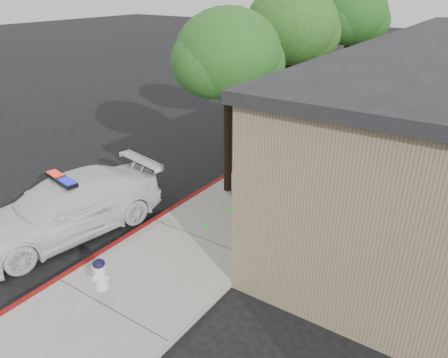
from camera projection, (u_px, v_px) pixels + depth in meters
ground at (152, 224)px, 11.41m from camera, size 120.00×120.00×0.00m
sidewalk at (259, 194)px, 12.82m from camera, size 3.20×60.00×0.15m
red_curb at (218, 182)px, 13.60m from camera, size 0.14×60.00×0.16m
police_car at (66, 207)px, 10.73m from camera, size 2.96×5.32×1.58m
fire_hydrant at (100, 274)px, 8.65m from camera, size 0.40×0.35×0.71m
street_tree_near at (228, 59)px, 11.30m from camera, size 2.86×2.98×5.24m
street_tree_mid at (292, 28)px, 13.97m from camera, size 3.04×3.15×5.80m
street_tree_far at (352, 17)px, 18.32m from camera, size 3.14×3.16×5.83m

